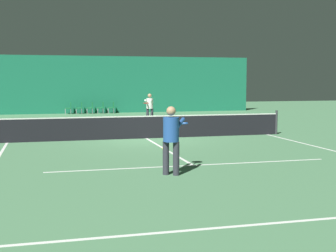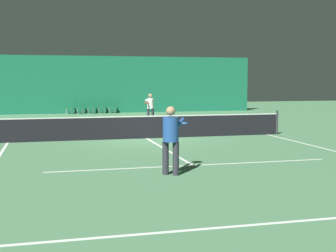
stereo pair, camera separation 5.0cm
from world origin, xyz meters
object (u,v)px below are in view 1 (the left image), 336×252
Objects in this scene: player_far at (150,106)px; courtside_chair_1 at (80,107)px; courtside_chair_4 at (112,107)px; tennis_ball at (163,148)px; courtside_chair_3 at (101,107)px; courtside_chair_0 at (69,107)px; courtside_chair_2 at (91,107)px; tennis_net at (146,126)px; player_near at (172,135)px.

courtside_chair_1 is at bearing -134.56° from player_far.
courtside_chair_4 is 18.42m from tennis_ball.
player_far is at bearing 7.07° from courtside_chair_4.
tennis_ball is at bearing 0.08° from courtside_chair_3.
courtside_chair_2 is (1.53, 0.00, 0.00)m from courtside_chair_0.
courtside_chair_2 is at bearing -90.00° from courtside_chair_3.
courtside_chair_4 is (2.30, 0.00, 0.00)m from courtside_chair_1.
courtside_chair_3 is at bearing 90.00° from courtside_chair_1.
courtside_chair_0 is 12.73× the size of tennis_ball.
courtside_chair_1 is 2.30m from courtside_chair_4.
player_far is 1.97× the size of courtside_chair_3.
player_near reaches higher than tennis_net.
player_far is 8.63m from courtside_chair_2.
player_near is at bearing -101.16° from tennis_ball.
player_far reaches higher than tennis_ball.
courtside_chair_2 is (0.77, 0.00, 0.00)m from courtside_chair_1.
courtside_chair_4 is (3.07, 0.00, 0.00)m from courtside_chair_0.
courtside_chair_2 and courtside_chair_4 have the same top height.
player_near is 2.09× the size of courtside_chair_3.
player_near is 4.50m from tennis_ball.
player_far is 8.44m from courtside_chair_3.
courtside_chair_0 and courtside_chair_3 have the same top height.
player_far is at bearing 22.11° from player_near.
tennis_net is 181.82× the size of tennis_ball.
player_near is at bearing 1.79° from courtside_chair_1.
player_far reaches higher than courtside_chair_3.
courtside_chair_0 is 1.00× the size of courtside_chair_2.
player_near reaches higher than courtside_chair_3.
courtside_chair_2 is at bearing 93.31° from tennis_net.
courtside_chair_1 is 1.53m from courtside_chair_3.
tennis_net is at bearing 9.02° from courtside_chair_0.
tennis_net reaches higher than courtside_chair_3.
courtside_chair_3 is at bearing 90.00° from courtside_chair_0.
tennis_net is at bearing 25.24° from player_near.
tennis_net is 6.84× the size of player_near.
courtside_chair_2 is 1.00× the size of courtside_chair_3.
player_near reaches higher than tennis_ball.
player_near is 22.76m from courtside_chair_0.
player_far is 8.89m from courtside_chair_1.
tennis_ball is at bearing -2.31° from courtside_chair_4.
tennis_ball is (-1.76, -10.17, -0.93)m from player_far.
courtside_chair_0 is at bearing -90.00° from courtside_chair_2.
courtside_chair_1 is 12.73× the size of tennis_ball.
player_far is at bearing 12.25° from courtside_chair_3.
courtside_chair_0 is (-2.41, 15.20, -0.03)m from tennis_net.
tennis_net is 14.29× the size of courtside_chair_4.
courtside_chair_3 is at bearing 30.27° from player_near.
courtside_chair_1 is at bearing 94.85° from tennis_ball.
courtside_chair_3 is (1.53, 0.00, 0.00)m from courtside_chair_1.
tennis_ball is (-0.09, -3.20, -0.48)m from tennis_net.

